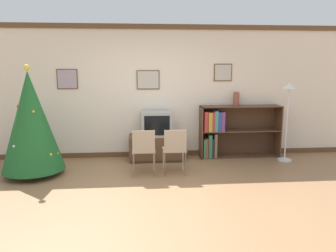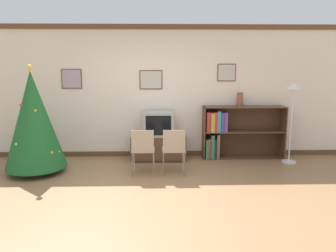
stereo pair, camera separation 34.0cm
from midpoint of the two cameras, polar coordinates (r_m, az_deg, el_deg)
name	(u,v)px [view 2 (the right image)]	position (r m, az deg, el deg)	size (l,w,h in m)	color
ground_plane	(147,197)	(4.88, -1.59, -12.26)	(24.00, 24.00, 0.00)	#936B47
wall_back	(150,92)	(6.80, -1.65, 5.95)	(8.41, 0.11, 2.70)	silver
christmas_tree	(34,120)	(6.12, -20.92, 0.95)	(1.05, 1.05, 1.91)	maroon
tv_console	(159,147)	(6.65, -0.19, -3.74)	(1.09, 0.52, 0.50)	#412A1A
television	(158,123)	(6.55, -0.19, 0.46)	(0.60, 0.51, 0.49)	#9E9E99
folding_chair_left	(143,149)	(5.66, -2.68, -4.01)	(0.40, 0.40, 0.82)	tan
folding_chair_right	(174,149)	(5.68, 2.76, -3.97)	(0.40, 0.40, 0.82)	tan
bookshelf	(229,132)	(6.87, 12.00, -1.04)	(1.67, 0.36, 1.07)	brown
vase	(240,99)	(6.86, 13.79, 4.56)	(0.13, 0.13, 0.28)	brown
standing_lamp	(293,102)	(6.78, 22.25, 3.92)	(0.28, 0.28, 1.57)	silver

